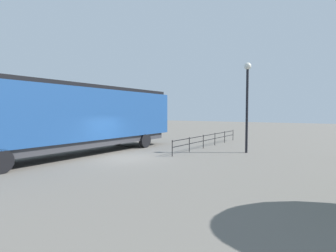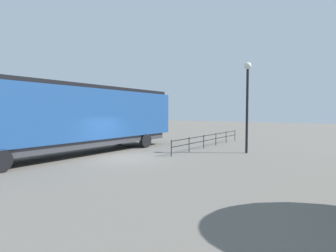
% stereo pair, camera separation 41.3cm
% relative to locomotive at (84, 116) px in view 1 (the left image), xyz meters
% --- Properties ---
extents(ground_plane, '(120.00, 120.00, 0.00)m').
position_rel_locomotive_xyz_m(ground_plane, '(3.28, 0.25, -2.43)').
color(ground_plane, '#666059').
extents(locomotive, '(3.13, 15.91, 4.37)m').
position_rel_locomotive_xyz_m(locomotive, '(0.00, 0.00, 0.00)').
color(locomotive, navy).
rests_on(locomotive, ground_plane).
extents(lamp_post, '(0.46, 0.46, 5.93)m').
position_rel_locomotive_xyz_m(lamp_post, '(8.61, 6.18, 1.54)').
color(lamp_post, black).
rests_on(lamp_post, ground_plane).
extents(platform_fence, '(0.05, 10.86, 1.01)m').
position_rel_locomotive_xyz_m(platform_fence, '(5.30, 7.62, -1.76)').
color(platform_fence, black).
rests_on(platform_fence, ground_plane).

